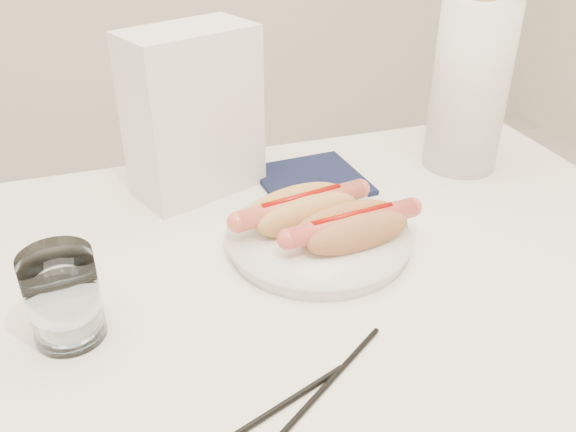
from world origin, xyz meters
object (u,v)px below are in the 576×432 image
object	(u,v)px
hotdog_left	(301,210)
water_glass	(63,297)
hotdog_right	(352,228)
napkin_box	(193,113)
plate	(318,241)
table	(272,320)
paper_towel_roll	(470,88)

from	to	relation	value
hotdog_left	water_glass	bearing A→B (deg)	-170.79
hotdog_right	napkin_box	xyz separation A→B (m)	(-0.15, 0.26, 0.08)
plate	hotdog_right	distance (m)	0.06
table	hotdog_left	xyz separation A→B (m)	(0.07, 0.09, 0.10)
hotdog_left	paper_towel_roll	size ratio (longest dim) A/B	0.70
hotdog_right	napkin_box	world-z (taller)	napkin_box
plate	hotdog_right	world-z (taller)	hotdog_right
hotdog_left	paper_towel_roll	xyz separation A→B (m)	(0.34, 0.14, 0.09)
table	paper_towel_roll	distance (m)	0.51
plate	hotdog_right	bearing A→B (deg)	-44.51
napkin_box	plate	bearing A→B (deg)	-83.07
napkin_box	paper_towel_roll	distance (m)	0.45
hotdog_left	water_glass	distance (m)	0.33
napkin_box	hotdog_right	bearing A→B (deg)	-80.41
water_glass	napkin_box	distance (m)	0.37
table	napkin_box	world-z (taller)	napkin_box
plate	water_glass	size ratio (longest dim) A/B	2.25
hotdog_right	paper_towel_roll	size ratio (longest dim) A/B	0.68
hotdog_left	napkin_box	size ratio (longest dim) A/B	0.76
hotdog_left	napkin_box	distance (m)	0.23
hotdog_left	water_glass	size ratio (longest dim) A/B	1.80
table	water_glass	size ratio (longest dim) A/B	11.16
hotdog_right	water_glass	bearing A→B (deg)	-179.51
hotdog_left	paper_towel_roll	distance (m)	0.38
table	napkin_box	xyz separation A→B (m)	(-0.04, 0.28, 0.19)
water_glass	paper_towel_roll	world-z (taller)	paper_towel_roll
hotdog_left	hotdog_right	xyz separation A→B (m)	(0.05, -0.06, -0.00)
hotdog_right	water_glass	distance (m)	0.36
napkin_box	paper_towel_roll	size ratio (longest dim) A/B	0.92
table	water_glass	distance (m)	0.27
plate	hotdog_right	xyz separation A→B (m)	(0.03, -0.03, 0.03)
table	hotdog_left	bearing A→B (deg)	51.08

